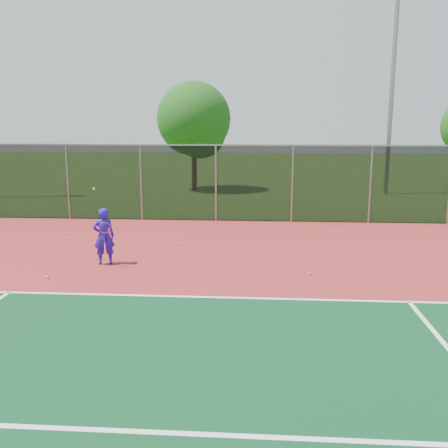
% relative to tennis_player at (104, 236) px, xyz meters
% --- Properties ---
extents(ground, '(120.00, 120.00, 0.00)m').
position_rel_tennis_player_xyz_m(ground, '(5.52, -5.53, -0.81)').
color(ground, '#2C5217').
rests_on(ground, ground).
extents(court_apron, '(30.00, 20.00, 0.02)m').
position_rel_tennis_player_xyz_m(court_apron, '(5.52, -3.53, -0.80)').
color(court_apron, maroon).
rests_on(court_apron, ground).
extents(fence_back, '(30.00, 0.06, 3.03)m').
position_rel_tennis_player_xyz_m(fence_back, '(5.52, 6.47, 0.76)').
color(fence_back, black).
rests_on(fence_back, court_apron).
extents(tennis_player, '(0.66, 0.68, 2.11)m').
position_rel_tennis_player_xyz_m(tennis_player, '(0.00, 0.00, 0.00)').
color(tennis_player, '#2515CA').
rests_on(tennis_player, court_apron).
extents(practice_ball_0, '(0.07, 0.07, 0.07)m').
position_rel_tennis_player_xyz_m(practice_ball_0, '(1.67, 2.29, -0.75)').
color(practice_ball_0, '#CFDD19').
rests_on(practice_ball_0, court_apron).
extents(practice_ball_1, '(0.07, 0.07, 0.07)m').
position_rel_tennis_player_xyz_m(practice_ball_1, '(5.55, -0.64, -0.75)').
color(practice_ball_1, '#CFDD19').
rests_on(practice_ball_1, court_apron).
extents(practice_ball_2, '(0.07, 0.07, 0.07)m').
position_rel_tennis_player_xyz_m(practice_ball_2, '(-1.04, -1.40, -0.75)').
color(practice_ball_2, '#CFDD19').
rests_on(practice_ball_2, court_apron).
extents(practice_ball_3, '(0.07, 0.07, 0.07)m').
position_rel_tennis_player_xyz_m(practice_ball_3, '(-2.17, 2.81, -0.75)').
color(practice_ball_3, '#CFDD19').
rests_on(practice_ball_3, court_apron).
extents(floodlight_n, '(0.90, 0.40, 12.57)m').
position_rel_tennis_player_xyz_m(floodlight_n, '(11.25, 15.01, 6.26)').
color(floodlight_n, gray).
rests_on(floodlight_n, ground).
extents(tree_back_left, '(4.25, 4.25, 6.24)m').
position_rel_tennis_player_xyz_m(tree_back_left, '(0.53, 15.92, 3.10)').
color(tree_back_left, '#3C2616').
rests_on(tree_back_left, ground).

